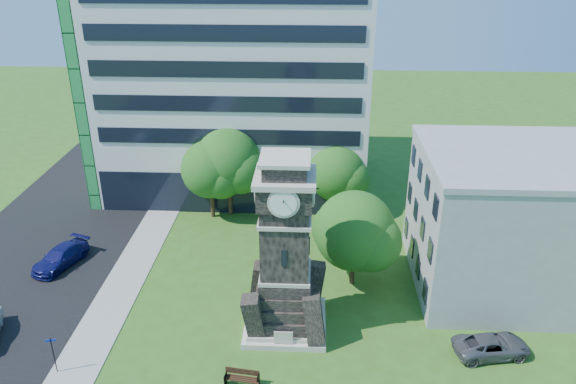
# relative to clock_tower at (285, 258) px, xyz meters

# --- Properties ---
(ground) EXTENTS (160.00, 160.00, 0.00)m
(ground) POSITION_rel_clock_tower_xyz_m (-3.00, -2.00, -5.28)
(ground) COLOR #325518
(ground) RESTS_ON ground
(sidewalk) EXTENTS (3.00, 70.00, 0.06)m
(sidewalk) POSITION_rel_clock_tower_xyz_m (-12.50, 3.00, -5.25)
(sidewalk) COLOR gray
(sidewalk) RESTS_ON ground
(street) EXTENTS (14.00, 80.00, 0.02)m
(street) POSITION_rel_clock_tower_xyz_m (-21.00, 3.00, -5.27)
(street) COLOR black
(street) RESTS_ON ground
(clock_tower) EXTENTS (5.40, 5.40, 12.22)m
(clock_tower) POSITION_rel_clock_tower_xyz_m (0.00, 0.00, 0.00)
(clock_tower) COLOR #B6B19F
(clock_tower) RESTS_ON ground
(office_tall) EXTENTS (26.20, 15.11, 28.60)m
(office_tall) POSITION_rel_clock_tower_xyz_m (-6.20, 23.84, 8.94)
(office_tall) COLOR silver
(office_tall) RESTS_ON ground
(office_low) EXTENTS (15.20, 12.20, 10.40)m
(office_low) POSITION_rel_clock_tower_xyz_m (16.97, 6.00, -0.07)
(office_low) COLOR #9A9C9F
(office_low) RESTS_ON ground
(car_street_north) EXTENTS (3.72, 5.56, 1.50)m
(car_street_north) POSITION_rel_clock_tower_xyz_m (-18.26, 6.62, -4.53)
(car_street_north) COLOR #121452
(car_street_north) RESTS_ON ground
(car_east_lot) EXTENTS (5.08, 3.00, 1.32)m
(car_east_lot) POSITION_rel_clock_tower_xyz_m (13.06, -2.30, -4.62)
(car_east_lot) COLOR #505155
(car_east_lot) RESTS_ON ground
(park_bench) EXTENTS (2.05, 0.55, 1.06)m
(park_bench) POSITION_rel_clock_tower_xyz_m (-2.24, -5.67, -4.72)
(park_bench) COLOR black
(park_bench) RESTS_ON ground
(street_sign) EXTENTS (0.61, 0.06, 2.55)m
(street_sign) POSITION_rel_clock_tower_xyz_m (-13.55, -5.19, -3.68)
(street_sign) COLOR black
(street_sign) RESTS_ON ground
(tree_nw) EXTENTS (5.83, 5.30, 7.44)m
(tree_nw) POSITION_rel_clock_tower_xyz_m (-7.53, 15.61, -0.68)
(tree_nw) COLOR #332114
(tree_nw) RESTS_ON ground
(tree_nc) EXTENTS (6.57, 5.98, 8.41)m
(tree_nc) POSITION_rel_clock_tower_xyz_m (-5.97, 16.24, -0.08)
(tree_nc) COLOR #332114
(tree_nc) RESTS_ON ground
(tree_ne) EXTENTS (5.91, 5.37, 6.90)m
(tree_ne) POSITION_rel_clock_tower_xyz_m (3.83, 16.93, -1.24)
(tree_ne) COLOR #332114
(tree_ne) RESTS_ON ground
(tree_east) EXTENTS (6.50, 5.91, 7.48)m
(tree_east) POSITION_rel_clock_tower_xyz_m (4.83, 5.20, -0.94)
(tree_east) COLOR #332114
(tree_east) RESTS_ON ground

